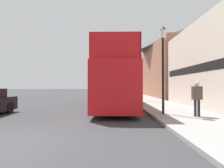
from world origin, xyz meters
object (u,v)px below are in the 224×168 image
(lamp_post_nearest, at_px, (163,53))
(lamp_post_third, at_px, (129,75))
(tour_bus, at_px, (115,83))
(pedestrian_second, at_px, (197,95))
(parked_car_ahead_of_bus, at_px, (119,94))
(lamp_post_second, at_px, (138,67))

(lamp_post_nearest, xyz_separation_m, lamp_post_third, (-0.07, 17.29, -0.13))
(tour_bus, xyz_separation_m, pedestrian_second, (3.92, -4.66, -0.70))
(pedestrian_second, height_order, lamp_post_nearest, lamp_post_nearest)
(parked_car_ahead_of_bus, height_order, lamp_post_second, lamp_post_second)
(parked_car_ahead_of_bus, relative_size, lamp_post_third, 0.95)
(lamp_post_nearest, distance_m, lamp_post_second, 8.65)
(tour_bus, relative_size, lamp_post_second, 2.03)
(lamp_post_nearest, bearing_deg, lamp_post_second, 90.24)
(parked_car_ahead_of_bus, bearing_deg, pedestrian_second, -74.21)
(parked_car_ahead_of_bus, distance_m, pedestrian_second, 13.24)
(tour_bus, relative_size, lamp_post_nearest, 2.19)
(pedestrian_second, relative_size, lamp_post_second, 0.33)
(lamp_post_nearest, relative_size, lamp_post_second, 0.92)
(tour_bus, height_order, lamp_post_third, lamp_post_third)
(lamp_post_nearest, xyz_separation_m, lamp_post_second, (-0.04, 8.64, 0.23))
(lamp_post_third, bearing_deg, pedestrian_second, -85.26)
(lamp_post_second, distance_m, lamp_post_third, 8.65)
(tour_bus, bearing_deg, lamp_post_third, 80.95)
(tour_bus, height_order, lamp_post_nearest, lamp_post_nearest)
(lamp_post_second, bearing_deg, tour_bus, -117.28)
(tour_bus, distance_m, lamp_post_second, 5.64)
(parked_car_ahead_of_bus, distance_m, lamp_post_third, 6.07)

